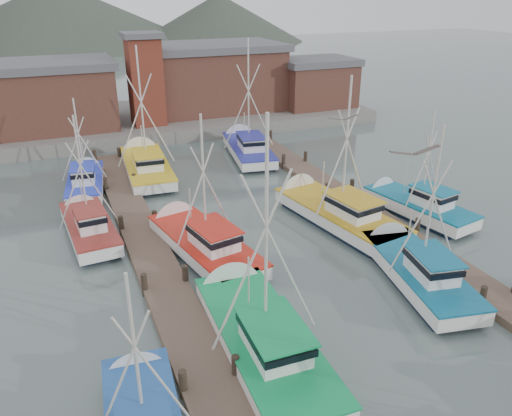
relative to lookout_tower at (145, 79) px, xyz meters
name	(u,v)px	position (x,y,z in m)	size (l,w,h in m)	color
ground	(345,315)	(2.00, -33.00, -5.55)	(260.00, 260.00, 0.00)	#50605C
dock_left	(171,298)	(-5.00, -28.96, -5.34)	(2.30, 46.00, 1.50)	brown
dock_right	(413,244)	(9.00, -28.96, -5.34)	(2.30, 46.00, 1.50)	brown
quay	(161,119)	(2.00, 4.00, -4.95)	(44.00, 16.00, 1.20)	gray
shed_left	(45,95)	(-9.00, 2.00, -1.21)	(12.72, 8.48, 6.20)	brown
shed_center	(213,76)	(8.00, 4.00, -0.86)	(14.84, 9.54, 6.90)	brown
shed_right	(315,82)	(19.00, 1.00, -1.71)	(8.48, 6.36, 5.20)	brown
lookout_tower	(145,79)	(0.00, 0.00, 0.00)	(3.60, 3.60, 8.50)	maroon
distant_hills	(31,48)	(-10.76, 89.59, -5.55)	(175.00, 140.00, 42.00)	#3D463A
boat_4	(258,332)	(-2.43, -33.43, -4.86)	(4.33, 10.07, 10.82)	black
boat_5	(414,268)	(6.76, -31.75, -4.87)	(4.23, 9.00, 8.87)	black
boat_8	(200,241)	(-2.31, -24.90, -4.87)	(4.54, 9.64, 8.76)	black
boat_9	(333,211)	(6.56, -24.17, -4.87)	(4.69, 10.47, 10.08)	black
boat_10	(88,225)	(-7.82, -20.37, -4.87)	(3.23, 7.90, 7.96)	black
boat_11	(413,204)	(11.90, -25.27, -4.87)	(3.88, 8.34, 7.57)	black
boat_12	(146,165)	(-2.52, -10.85, -4.86)	(4.32, 10.25, 10.75)	black
boat_13	(247,148)	(6.55, -9.63, -4.86)	(4.48, 9.93, 10.74)	black
boat_14	(86,181)	(-7.24, -12.67, -4.87)	(3.32, 8.00, 7.37)	black
gull_near	(415,152)	(-0.34, -38.82, 4.11)	(1.54, 0.61, 0.24)	gray
gull_far	(343,119)	(3.10, -30.00, 2.66)	(1.55, 0.63, 0.24)	gray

